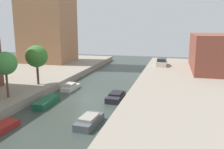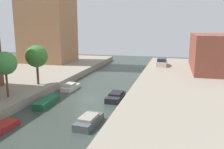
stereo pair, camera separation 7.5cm
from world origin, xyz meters
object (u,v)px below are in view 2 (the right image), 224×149
object	(u,v)px
low_block_right	(222,52)
moored_boat_right_1	(89,121)
street_tree_3	(37,56)
parked_car	(162,62)
apartment_tower_far	(47,11)
moored_boat_left_3	(70,87)
street_tree_2	(5,63)
moored_boat_left_2	(47,102)
moored_boat_right_2	(116,97)

from	to	relation	value
low_block_right	moored_boat_right_1	world-z (taller)	low_block_right
street_tree_3	parked_car	xyz separation A→B (m)	(14.89, 19.26, -3.08)
parked_car	moored_boat_right_1	size ratio (longest dim) A/B	1.27
apartment_tower_far	moored_boat_left_3	size ratio (longest dim) A/B	6.27
parked_car	moored_boat_right_1	bearing A→B (deg)	-99.64
apartment_tower_far	moored_boat_right_1	xyz separation A→B (m)	(19.10, -26.91, -11.22)
low_block_right	street_tree_2	distance (m)	34.20
street_tree_3	moored_boat_left_2	world-z (taller)	street_tree_3
street_tree_3	moored_boat_left_3	distance (m)	5.98
apartment_tower_far	moored_boat_right_2	world-z (taller)	apartment_tower_far
street_tree_2	street_tree_3	xyz separation A→B (m)	(0.00, 5.88, 0.01)
parked_car	moored_boat_left_2	size ratio (longest dim) A/B	1.09
street_tree_2	moored_boat_right_2	xyz separation A→B (m)	(10.71, 5.09, -4.30)
moored_boat_left_3	moored_boat_left_2	bearing A→B (deg)	-88.99
moored_boat_right_1	low_block_right	bearing A→B (deg)	59.90
low_block_right	parked_car	size ratio (longest dim) A/B	3.39
moored_boat_left_2	street_tree_3	bearing A→B (deg)	130.39
moored_boat_left_2	moored_boat_right_1	bearing A→B (deg)	-31.63
low_block_right	parked_car	bearing A→B (deg)	169.31
street_tree_3	low_block_right	bearing A→B (deg)	34.64
parked_car	moored_boat_right_1	world-z (taller)	parked_car
low_block_right	parked_car	distance (m)	10.68
apartment_tower_far	street_tree_3	distance (m)	21.70
street_tree_2	street_tree_3	size ratio (longest dim) A/B	0.96
low_block_right	moored_boat_left_2	bearing A→B (deg)	-134.49
apartment_tower_far	moored_boat_left_2	distance (m)	28.52
street_tree_2	parked_car	bearing A→B (deg)	59.37
street_tree_3	moored_boat_left_3	xyz separation A→B (m)	(3.63, 1.99, -4.31)
moored_boat_right_1	moored_boat_left_3	bearing A→B (deg)	122.35
street_tree_3	moored_boat_left_3	bearing A→B (deg)	28.72
apartment_tower_far	moored_boat_left_2	world-z (taller)	apartment_tower_far
moored_boat_left_2	moored_boat_right_1	world-z (taller)	moored_boat_right_1
low_block_right	street_tree_2	xyz separation A→B (m)	(-25.10, -23.22, 0.61)
apartment_tower_far	moored_boat_right_2	distance (m)	29.74
street_tree_3	moored_boat_left_2	xyz separation A→B (m)	(3.74, -4.40, -4.36)
moored_boat_left_3	apartment_tower_far	bearing A→B (deg)	127.14
parked_car	moored_boat_left_2	xyz separation A→B (m)	(-11.15, -23.66, -1.28)
street_tree_2	moored_boat_left_3	xyz separation A→B (m)	(3.63, 7.87, -4.30)
moored_boat_left_3	moored_boat_right_1	bearing A→B (deg)	-57.65
parked_car	moored_boat_left_2	distance (m)	26.19
street_tree_2	moored_boat_right_1	xyz separation A→B (m)	(10.19, -2.49, -4.29)
low_block_right	street_tree_3	xyz separation A→B (m)	(-25.10, -17.34, 0.62)
parked_car	street_tree_3	bearing A→B (deg)	-127.70
apartment_tower_far	moored_boat_left_2	size ratio (longest dim) A/B	4.95
parked_car	moored_boat_left_2	bearing A→B (deg)	-115.22
moored_boat_left_2	moored_boat_right_1	distance (m)	7.58
low_block_right	moored_boat_left_2	world-z (taller)	low_block_right
street_tree_2	moored_boat_left_2	distance (m)	5.93
low_block_right	moored_boat_right_2	distance (m)	23.44
moored_boat_left_3	moored_boat_right_1	distance (m)	12.27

